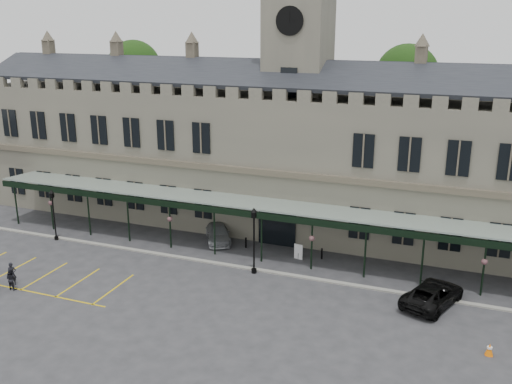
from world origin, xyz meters
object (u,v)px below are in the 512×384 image
(clock_tower, at_px, (298,81))
(car_van, at_px, (433,294))
(lamp_post_mid, at_px, (254,235))
(car_taxi, at_px, (218,233))
(traffic_cone, at_px, (489,349))
(lamp_post_left, at_px, (53,210))
(person_a, at_px, (12,274))
(person_b, at_px, (11,279))
(sign_board, at_px, (298,252))
(station_building, at_px, (296,157))

(clock_tower, bearing_deg, car_van, -41.13)
(lamp_post_mid, bearing_deg, car_van, -1.74)
(clock_tower, xyz_separation_m, car_taxi, (-5.00, -6.00, -12.43))
(traffic_cone, bearing_deg, lamp_post_left, 170.75)
(clock_tower, distance_m, person_a, 27.16)
(clock_tower, relative_size, traffic_cone, 34.14)
(car_taxi, xyz_separation_m, person_b, (-9.63, -13.51, 0.09))
(lamp_post_left, height_order, person_b, lamp_post_left)
(sign_board, bearing_deg, car_taxi, -179.16)
(lamp_post_left, xyz_separation_m, car_taxi, (13.05, 4.78, -1.97))
(sign_board, relative_size, car_van, 0.23)
(car_taxi, bearing_deg, person_a, -157.52)
(station_building, relative_size, car_taxi, 12.81)
(clock_tower, xyz_separation_m, person_a, (-15.06, -18.98, -12.27))
(car_van, xyz_separation_m, person_a, (-28.06, -7.63, 0.09))
(station_building, xyz_separation_m, lamp_post_mid, (0.21, -10.88, -3.43))
(sign_board, bearing_deg, car_van, -10.29)
(lamp_post_mid, height_order, person_b, lamp_post_mid)
(clock_tower, xyz_separation_m, lamp_post_left, (-18.05, -10.78, -10.46))
(clock_tower, distance_m, car_taxi, 14.68)
(car_van, relative_size, person_a, 3.23)
(station_building, xyz_separation_m, car_van, (13.00, -11.27, -5.71))
(sign_board, bearing_deg, lamp_post_left, -159.67)
(station_building, bearing_deg, lamp_post_mid, -88.89)
(lamp_post_mid, relative_size, sign_board, 4.14)
(lamp_post_mid, bearing_deg, clock_tower, 91.10)
(car_taxi, distance_m, person_b, 16.59)
(traffic_cone, distance_m, person_a, 31.65)
(clock_tower, xyz_separation_m, car_van, (13.00, -11.35, -12.35))
(car_taxi, distance_m, car_van, 18.78)
(clock_tower, relative_size, person_a, 14.69)
(station_building, distance_m, person_a, 24.81)
(clock_tower, distance_m, car_van, 21.23)
(station_building, bearing_deg, traffic_cone, -44.71)
(station_building, relative_size, car_van, 11.00)
(car_van, relative_size, person_b, 3.54)
(lamp_post_mid, bearing_deg, sign_board, 57.38)
(station_building, height_order, car_van, station_building)
(traffic_cone, distance_m, car_van, 6.14)
(car_taxi, bearing_deg, lamp_post_left, 170.38)
(car_taxi, bearing_deg, lamp_post_mid, -73.39)
(lamp_post_mid, xyz_separation_m, car_taxi, (-5.21, 4.97, -2.36))
(car_taxi, distance_m, person_a, 16.43)
(car_van, bearing_deg, clock_tower, -20.17)
(person_a, bearing_deg, sign_board, -1.65)
(station_building, xyz_separation_m, car_taxi, (-5.00, -5.91, -5.79))
(station_building, distance_m, lamp_post_left, 21.32)
(lamp_post_mid, distance_m, person_b, 17.27)
(car_taxi, bearing_deg, traffic_cone, -55.58)
(station_building, xyz_separation_m, lamp_post_left, (-18.05, -10.69, -3.82))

